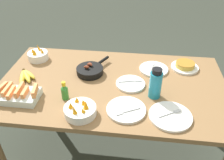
% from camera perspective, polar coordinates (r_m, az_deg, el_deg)
% --- Properties ---
extents(ground_plane, '(14.00, 14.00, 0.00)m').
position_cam_1_polar(ground_plane, '(2.30, 0.00, -16.49)').
color(ground_plane, '#383D33').
extents(dining_table, '(1.69, 0.96, 0.77)m').
position_cam_1_polar(dining_table, '(1.82, 0.00, -3.22)').
color(dining_table, olive).
rests_on(dining_table, ground_plane).
extents(banana_bunch, '(0.16, 0.20, 0.04)m').
position_cam_1_polar(banana_bunch, '(1.92, -20.04, 0.96)').
color(banana_bunch, gold).
rests_on(banana_bunch, dining_table).
extents(melon_tray, '(0.29, 0.18, 0.09)m').
position_cam_1_polar(melon_tray, '(1.72, -21.77, -3.32)').
color(melon_tray, silver).
rests_on(melon_tray, dining_table).
extents(skillet, '(0.23, 0.32, 0.08)m').
position_cam_1_polar(skillet, '(1.87, -5.25, 2.36)').
color(skillet, black).
rests_on(skillet, dining_table).
extents(frittata_plate_center, '(0.22, 0.22, 0.05)m').
position_cam_1_polar(frittata_plate_center, '(2.01, 17.13, 3.28)').
color(frittata_plate_center, white).
rests_on(frittata_plate_center, dining_table).
extents(empty_plate_near_front, '(0.25, 0.25, 0.02)m').
position_cam_1_polar(empty_plate_near_front, '(1.53, 3.43, -7.10)').
color(empty_plate_near_front, white).
rests_on(empty_plate_near_front, dining_table).
extents(empty_plate_far_left, '(0.22, 0.22, 0.02)m').
position_cam_1_polar(empty_plate_far_left, '(1.75, 4.48, -0.83)').
color(empty_plate_far_left, white).
rests_on(empty_plate_far_left, dining_table).
extents(empty_plate_far_right, '(0.23, 0.23, 0.02)m').
position_cam_1_polar(empty_plate_far_right, '(1.94, 9.99, 2.60)').
color(empty_plate_far_right, white).
rests_on(empty_plate_far_right, dining_table).
extents(empty_plate_mid_edge, '(0.27, 0.27, 0.02)m').
position_cam_1_polar(empty_plate_mid_edge, '(1.53, 13.86, -8.42)').
color(empty_plate_mid_edge, white).
rests_on(empty_plate_mid_edge, dining_table).
extents(fruit_bowl_mango, '(0.20, 0.20, 0.11)m').
position_cam_1_polar(fruit_bowl_mango, '(1.50, -7.68, -7.18)').
color(fruit_bowl_mango, white).
rests_on(fruit_bowl_mango, dining_table).
extents(fruit_bowl_citrus, '(0.17, 0.17, 0.12)m').
position_cam_1_polar(fruit_bowl_citrus, '(2.14, -17.40, 5.67)').
color(fruit_bowl_citrus, white).
rests_on(fruit_bowl_citrus, dining_table).
extents(water_bottle, '(0.08, 0.08, 0.22)m').
position_cam_1_polar(water_bottle, '(1.61, 10.44, -0.90)').
color(water_bottle, teal).
rests_on(water_bottle, dining_table).
extents(hot_sauce_bottle, '(0.05, 0.05, 0.14)m').
position_cam_1_polar(hot_sauce_bottle, '(1.62, -11.32, -2.74)').
color(hot_sauce_bottle, '#337F2D').
rests_on(hot_sauce_bottle, dining_table).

